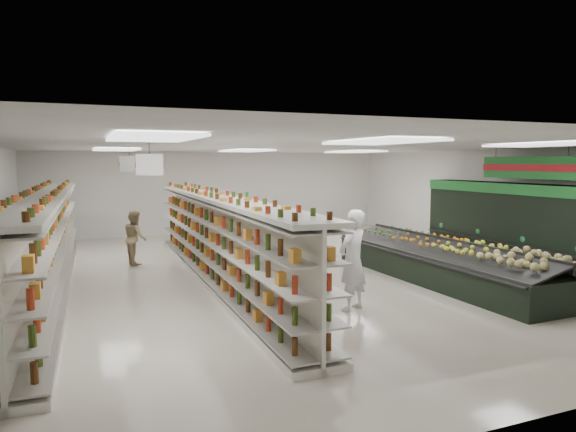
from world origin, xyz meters
name	(u,v)px	position (x,y,z in m)	size (l,w,h in m)	color
floor	(294,272)	(0.00, 0.00, 0.00)	(16.00, 16.00, 0.00)	beige
ceiling	(294,146)	(0.00, 0.00, 3.20)	(14.00, 16.00, 0.02)	white
wall_back	(216,192)	(0.00, 8.00, 1.60)	(14.00, 0.02, 3.20)	white
wall_right	(505,202)	(7.00, 0.00, 1.60)	(0.02, 16.00, 3.20)	white
produce_wall_case	(534,219)	(6.53, -1.50, 1.24)	(0.93, 8.00, 2.20)	black
aisle_sign_near	(150,165)	(-3.80, -2.00, 2.75)	(0.52, 0.06, 0.75)	white
aisle_sign_far	(130,164)	(-3.80, 2.00, 2.75)	(0.52, 0.06, 0.75)	white
hortifruti_banner	(528,168)	(6.25, -1.50, 2.65)	(0.12, 3.20, 0.95)	#1E742C
gondola_left	(46,246)	(-5.75, 0.29, 0.97)	(1.20, 12.23, 2.12)	silver
gondola_center	(217,242)	(-2.09, -0.30, 0.93)	(1.06, 11.67, 2.02)	silver
produce_island	(451,261)	(3.13, -2.21, 0.45)	(2.50, 6.64, 0.99)	black
soda_endcap	(232,221)	(-0.25, 4.92, 0.79)	(1.31, 0.92, 1.63)	red
shopper_main	(353,260)	(-0.32, -3.57, 0.96)	(0.70, 0.46, 1.92)	silver
shopper_background	(135,237)	(-3.66, 2.55, 0.74)	(0.72, 0.45, 1.49)	#9A7B5F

